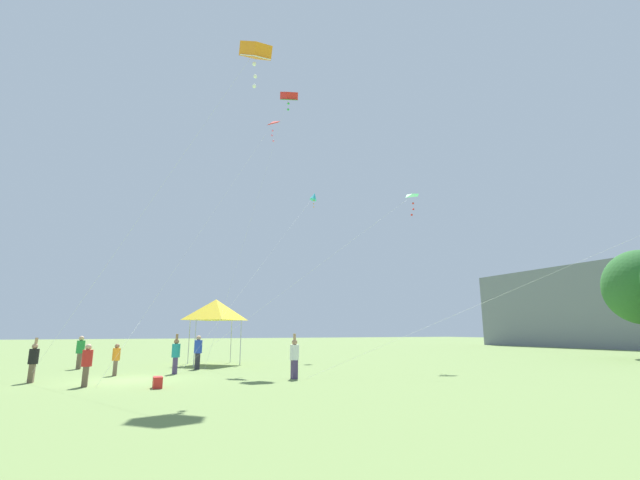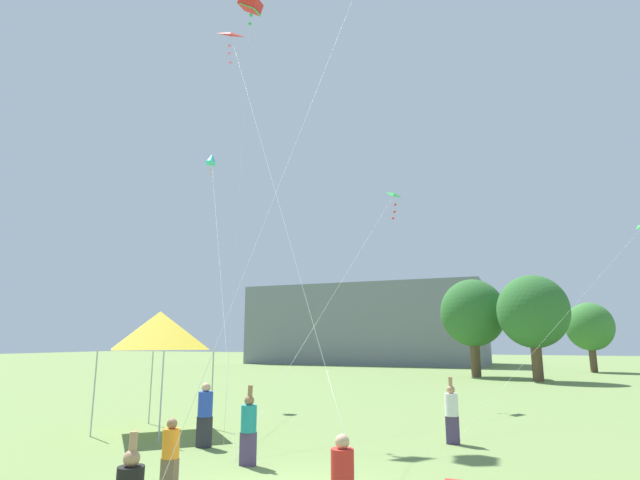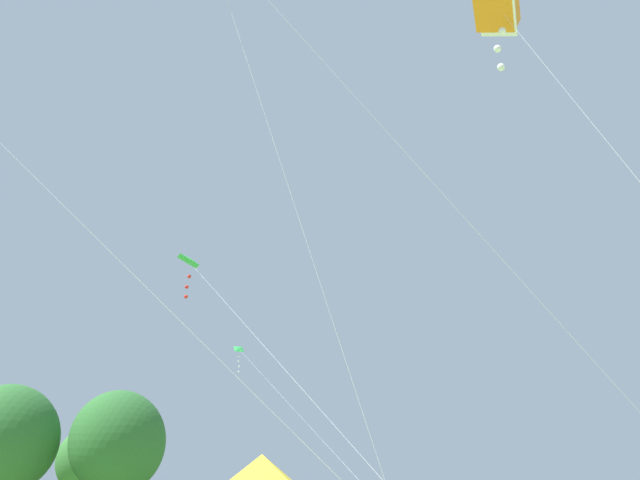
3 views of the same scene
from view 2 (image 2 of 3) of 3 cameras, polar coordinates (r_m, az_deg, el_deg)
name	(u,v)px [view 2 (image 2 of 3)]	position (r m, az deg, el deg)	size (l,w,h in m)	color
distant_building	(369,325)	(70.72, 5.57, -9.63)	(31.19, 14.54, 10.44)	slate
tree_far_right	(473,313)	(46.59, 17.06, -8.00)	(5.61, 5.05, 8.46)	brown
tree_far_centre	(533,312)	(43.10, 23.16, -7.55)	(5.45, 4.91, 8.22)	brown
tree_far_left	(590,327)	(57.78, 28.45, -8.72)	(4.55, 4.10, 6.87)	brown
festival_tent	(159,330)	(19.00, -17.89, -9.80)	(3.09, 3.09, 4.13)	#B7B7BC
person_blue_shirt	(205,412)	(16.14, -13.00, -18.62)	(0.44, 0.44, 1.84)	#282833
person_white_shirt	(452,411)	(16.75, 14.82, -18.37)	(0.41, 0.41, 1.98)	#473860
person_teal_shirt	(249,426)	(13.73, -8.16, -20.30)	(0.40, 0.40, 1.96)	#473860
person_orange_shirt	(170,453)	(11.69, -16.72, -22.28)	(0.35, 0.35, 1.49)	brown
kite_red_delta_0	(231,36)	(25.82, -10.15, 21.95)	(10.04, 10.16, 17.67)	silver
kite_red_box_2	(251,5)	(27.84, -7.94, 25.05)	(3.58, 6.37, 20.22)	silver
kite_cyan_diamond_3	(212,159)	(30.35, -12.29, 9.02)	(9.52, 11.78, 14.03)	silver
kite_green_delta_5	(394,196)	(27.99, 8.44, 4.97)	(1.48, 14.95, 11.44)	silver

